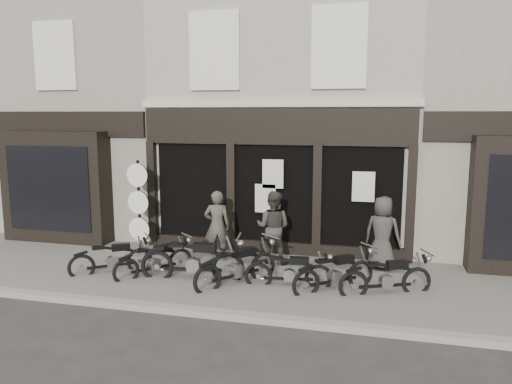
% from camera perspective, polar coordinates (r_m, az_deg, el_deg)
% --- Properties ---
extents(ground_plane, '(90.00, 90.00, 0.00)m').
position_cam_1_polar(ground_plane, '(10.78, -1.33, -11.68)').
color(ground_plane, '#2D2B28').
rests_on(ground_plane, ground).
extents(pavement, '(30.00, 4.20, 0.12)m').
position_cam_1_polar(pavement, '(11.58, -0.13, -9.87)').
color(pavement, '#67635B').
rests_on(pavement, ground_plane).
extents(kerb, '(30.00, 0.25, 0.13)m').
position_cam_1_polar(kerb, '(9.64, -3.37, -13.85)').
color(kerb, gray).
rests_on(kerb, ground_plane).
extents(central_building, '(7.30, 6.22, 8.34)m').
position_cam_1_polar(central_building, '(15.90, 4.42, 9.98)').
color(central_building, '#A39D8B').
rests_on(central_building, ground).
extents(neighbour_left, '(5.60, 6.73, 8.34)m').
position_cam_1_polar(neighbour_left, '(18.04, -16.19, 9.41)').
color(neighbour_left, gray).
rests_on(neighbour_left, ground).
extents(motorcycle_0, '(1.65, 1.37, 0.93)m').
position_cam_1_polar(motorcycle_0, '(12.28, -16.12, -7.61)').
color(motorcycle_0, black).
rests_on(motorcycle_0, ground).
extents(motorcycle_1, '(1.46, 1.63, 0.94)m').
position_cam_1_polar(motorcycle_1, '(11.86, -11.48, -8.00)').
color(motorcycle_1, black).
rests_on(motorcycle_1, ground).
extents(motorcycle_2, '(2.37, 0.71, 1.14)m').
position_cam_1_polar(motorcycle_2, '(11.40, -7.13, -8.18)').
color(motorcycle_2, black).
rests_on(motorcycle_2, ground).
extents(motorcycle_3, '(1.55, 1.86, 1.05)m').
position_cam_1_polar(motorcycle_3, '(11.05, -2.15, -8.87)').
color(motorcycle_3, black).
rests_on(motorcycle_3, ground).
extents(motorcycle_4, '(1.91, 0.54, 0.92)m').
position_cam_1_polar(motorcycle_4, '(10.93, 3.86, -9.37)').
color(motorcycle_4, black).
rests_on(motorcycle_4, ground).
extents(motorcycle_5, '(1.69, 1.50, 0.98)m').
position_cam_1_polar(motorcycle_5, '(10.85, 9.01, -9.47)').
color(motorcycle_5, black).
rests_on(motorcycle_5, ground).
extents(motorcycle_6, '(1.90, 1.05, 0.97)m').
position_cam_1_polar(motorcycle_6, '(10.80, 14.70, -9.77)').
color(motorcycle_6, black).
rests_on(motorcycle_6, ground).
extents(man_left, '(0.73, 0.57, 1.78)m').
position_cam_1_polar(man_left, '(12.58, -4.47, -3.85)').
color(man_left, '#433F37').
rests_on(man_left, pavement).
extents(man_centre, '(0.94, 0.76, 1.80)m').
position_cam_1_polar(man_centre, '(12.35, 1.98, -4.03)').
color(man_centre, '#3B3530').
rests_on(man_centre, pavement).
extents(man_right, '(0.99, 0.79, 1.76)m').
position_cam_1_polar(man_right, '(12.23, 14.26, -4.54)').
color(man_right, '#3A3531').
rests_on(man_right, pavement).
extents(advert_sign_post, '(0.63, 0.40, 2.58)m').
position_cam_1_polar(advert_sign_post, '(13.69, -13.24, -1.97)').
color(advert_sign_post, black).
rests_on(advert_sign_post, ground).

